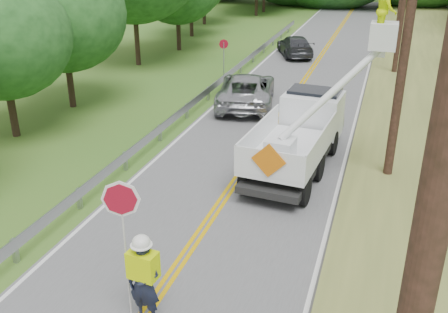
% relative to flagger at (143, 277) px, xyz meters
% --- Properties ---
extents(road, '(7.20, 96.00, 0.03)m').
position_rel_flagger_xyz_m(road, '(-0.13, 13.97, -1.20)').
color(road, '#555557').
rests_on(road, ground).
extents(guardrail, '(0.18, 48.00, 0.77)m').
position_rel_flagger_xyz_m(guardrail, '(-4.15, 14.88, -0.66)').
color(guardrail, '#9A9CA1').
rests_on(guardrail, ground).
extents(tall_grass_verge, '(7.00, 96.00, 0.30)m').
position_rel_flagger_xyz_m(tall_grass_verge, '(6.97, 13.97, -1.06)').
color(tall_grass_verge, brown).
rests_on(tall_grass_verge, ground).
extents(flagger, '(1.24, 0.57, 3.35)m').
position_rel_flagger_xyz_m(flagger, '(0.00, 0.00, 0.00)').
color(flagger, '#191E33').
rests_on(flagger, road).
extents(bucket_truck, '(4.35, 6.83, 6.57)m').
position_rel_flagger_xyz_m(bucket_truck, '(1.90, 9.78, 0.30)').
color(bucket_truck, black).
rests_on(bucket_truck, road).
extents(suv_silver, '(3.73, 6.17, 1.60)m').
position_rel_flagger_xyz_m(suv_silver, '(-2.12, 15.73, -0.39)').
color(suv_silver, '#A1A2A8').
rests_on(suv_silver, road).
extents(suv_darkgrey, '(3.58, 5.15, 1.38)m').
position_rel_flagger_xyz_m(suv_darkgrey, '(-1.94, 27.79, -0.50)').
color(suv_darkgrey, '#35373C').
rests_on(suv_darkgrey, road).
extents(stop_sign_permanent, '(0.48, 0.28, 2.54)m').
position_rel_flagger_xyz_m(stop_sign_permanent, '(-4.47, 19.28, 0.48)').
color(stop_sign_permanent, '#9A9CA1').
rests_on(stop_sign_permanent, ground).
extents(yard_sign, '(0.53, 0.19, 0.79)m').
position_rel_flagger_xyz_m(yard_sign, '(6.19, 7.01, -0.64)').
color(yard_sign, white).
rests_on(yard_sign, ground).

